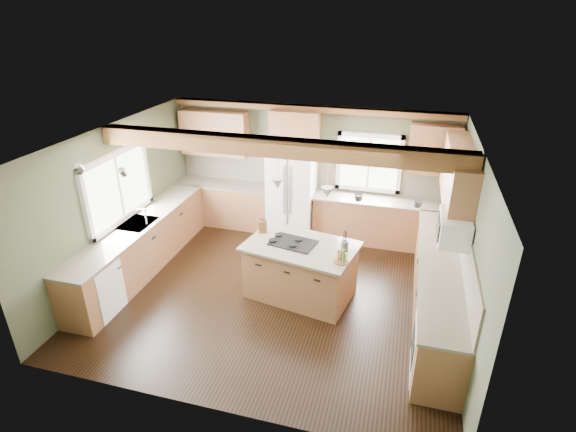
# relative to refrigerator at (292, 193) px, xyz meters

# --- Properties ---
(floor) EXTENTS (5.60, 5.60, 0.00)m
(floor) POSITION_rel_refrigerator_xyz_m (0.30, -2.12, -0.90)
(floor) COLOR black
(floor) RESTS_ON ground
(ceiling) EXTENTS (5.60, 5.60, 0.00)m
(ceiling) POSITION_rel_refrigerator_xyz_m (0.30, -2.12, 1.70)
(ceiling) COLOR silver
(ceiling) RESTS_ON wall_back
(wall_back) EXTENTS (5.60, 0.00, 5.60)m
(wall_back) POSITION_rel_refrigerator_xyz_m (0.30, 0.38, 0.40)
(wall_back) COLOR #4A523A
(wall_back) RESTS_ON ground
(wall_left) EXTENTS (0.00, 5.00, 5.00)m
(wall_left) POSITION_rel_refrigerator_xyz_m (-2.50, -2.12, 0.40)
(wall_left) COLOR #4A523A
(wall_left) RESTS_ON ground
(wall_right) EXTENTS (0.00, 5.00, 5.00)m
(wall_right) POSITION_rel_refrigerator_xyz_m (3.10, -2.12, 0.40)
(wall_right) COLOR #4A523A
(wall_right) RESTS_ON ground
(ceiling_beam) EXTENTS (5.55, 0.26, 0.26)m
(ceiling_beam) POSITION_rel_refrigerator_xyz_m (0.30, -2.09, 1.57)
(ceiling_beam) COLOR #543118
(ceiling_beam) RESTS_ON ceiling
(soffit_trim) EXTENTS (5.55, 0.20, 0.10)m
(soffit_trim) POSITION_rel_refrigerator_xyz_m (0.30, 0.28, 1.64)
(soffit_trim) COLOR #543118
(soffit_trim) RESTS_ON ceiling
(backsplash_back) EXTENTS (5.58, 0.03, 0.58)m
(backsplash_back) POSITION_rel_refrigerator_xyz_m (0.30, 0.36, 0.31)
(backsplash_back) COLOR brown
(backsplash_back) RESTS_ON wall_back
(backsplash_right) EXTENTS (0.03, 3.70, 0.58)m
(backsplash_right) POSITION_rel_refrigerator_xyz_m (3.08, -2.07, 0.31)
(backsplash_right) COLOR brown
(backsplash_right) RESTS_ON wall_right
(base_cab_back_left) EXTENTS (2.02, 0.60, 0.88)m
(base_cab_back_left) POSITION_rel_refrigerator_xyz_m (-1.49, 0.08, -0.46)
(base_cab_back_left) COLOR brown
(base_cab_back_left) RESTS_ON floor
(counter_back_left) EXTENTS (2.06, 0.64, 0.04)m
(counter_back_left) POSITION_rel_refrigerator_xyz_m (-1.49, 0.08, 0.00)
(counter_back_left) COLOR #4E4739
(counter_back_left) RESTS_ON base_cab_back_left
(base_cab_back_right) EXTENTS (2.62, 0.60, 0.88)m
(base_cab_back_right) POSITION_rel_refrigerator_xyz_m (1.79, 0.08, -0.46)
(base_cab_back_right) COLOR brown
(base_cab_back_right) RESTS_ON floor
(counter_back_right) EXTENTS (2.66, 0.64, 0.04)m
(counter_back_right) POSITION_rel_refrigerator_xyz_m (1.79, 0.08, 0.00)
(counter_back_right) COLOR #4E4739
(counter_back_right) RESTS_ON base_cab_back_right
(base_cab_left) EXTENTS (0.60, 3.70, 0.88)m
(base_cab_left) POSITION_rel_refrigerator_xyz_m (-2.20, -2.07, -0.46)
(base_cab_left) COLOR brown
(base_cab_left) RESTS_ON floor
(counter_left) EXTENTS (0.64, 3.74, 0.04)m
(counter_left) POSITION_rel_refrigerator_xyz_m (-2.20, -2.07, 0.00)
(counter_left) COLOR #4E4739
(counter_left) RESTS_ON base_cab_left
(base_cab_right) EXTENTS (0.60, 3.70, 0.88)m
(base_cab_right) POSITION_rel_refrigerator_xyz_m (2.80, -2.07, -0.46)
(base_cab_right) COLOR brown
(base_cab_right) RESTS_ON floor
(counter_right) EXTENTS (0.64, 3.74, 0.04)m
(counter_right) POSITION_rel_refrigerator_xyz_m (2.80, -2.07, 0.00)
(counter_right) COLOR #4E4739
(counter_right) RESTS_ON base_cab_right
(upper_cab_back_left) EXTENTS (1.40, 0.35, 0.90)m
(upper_cab_back_left) POSITION_rel_refrigerator_xyz_m (-1.69, 0.21, 1.05)
(upper_cab_back_left) COLOR brown
(upper_cab_back_left) RESTS_ON wall_back
(upper_cab_over_fridge) EXTENTS (0.96, 0.35, 0.70)m
(upper_cab_over_fridge) POSITION_rel_refrigerator_xyz_m (-0.00, 0.21, 1.25)
(upper_cab_over_fridge) COLOR brown
(upper_cab_over_fridge) RESTS_ON wall_back
(upper_cab_right) EXTENTS (0.35, 2.20, 0.90)m
(upper_cab_right) POSITION_rel_refrigerator_xyz_m (2.92, -1.22, 1.05)
(upper_cab_right) COLOR brown
(upper_cab_right) RESTS_ON wall_right
(upper_cab_back_corner) EXTENTS (0.90, 0.35, 0.90)m
(upper_cab_back_corner) POSITION_rel_refrigerator_xyz_m (2.60, 0.21, 1.05)
(upper_cab_back_corner) COLOR brown
(upper_cab_back_corner) RESTS_ON wall_back
(window_left) EXTENTS (0.04, 1.60, 1.05)m
(window_left) POSITION_rel_refrigerator_xyz_m (-2.48, -2.07, 0.65)
(window_left) COLOR white
(window_left) RESTS_ON wall_left
(window_back) EXTENTS (1.10, 0.04, 1.00)m
(window_back) POSITION_rel_refrigerator_xyz_m (1.45, 0.36, 0.65)
(window_back) COLOR white
(window_back) RESTS_ON wall_back
(sink) EXTENTS (0.50, 0.65, 0.03)m
(sink) POSITION_rel_refrigerator_xyz_m (-2.20, -2.07, 0.01)
(sink) COLOR #262628
(sink) RESTS_ON counter_left
(faucet) EXTENTS (0.02, 0.02, 0.28)m
(faucet) POSITION_rel_refrigerator_xyz_m (-2.02, -2.07, 0.15)
(faucet) COLOR #B2B2B7
(faucet) RESTS_ON sink
(dishwasher) EXTENTS (0.60, 0.60, 0.84)m
(dishwasher) POSITION_rel_refrigerator_xyz_m (-2.19, -3.37, -0.47)
(dishwasher) COLOR white
(dishwasher) RESTS_ON floor
(oven) EXTENTS (0.60, 0.72, 0.84)m
(oven) POSITION_rel_refrigerator_xyz_m (2.79, -3.37, -0.47)
(oven) COLOR white
(oven) RESTS_ON floor
(microwave) EXTENTS (0.40, 0.70, 0.38)m
(microwave) POSITION_rel_refrigerator_xyz_m (2.88, -2.17, 0.65)
(microwave) COLOR white
(microwave) RESTS_ON wall_right
(pendant_left) EXTENTS (0.18, 0.18, 0.16)m
(pendant_left) POSITION_rel_refrigerator_xyz_m (0.31, -2.01, 0.98)
(pendant_left) COLOR #B2B2B7
(pendant_left) RESTS_ON ceiling
(pendant_right) EXTENTS (0.18, 0.18, 0.16)m
(pendant_right) POSITION_rel_refrigerator_xyz_m (1.09, -2.16, 0.98)
(pendant_right) COLOR #B2B2B7
(pendant_right) RESTS_ON ceiling
(refrigerator) EXTENTS (0.90, 0.74, 1.80)m
(refrigerator) POSITION_rel_refrigerator_xyz_m (0.00, 0.00, 0.00)
(refrigerator) COLOR white
(refrigerator) RESTS_ON floor
(island) EXTENTS (1.76, 1.26, 0.88)m
(island) POSITION_rel_refrigerator_xyz_m (0.70, -2.09, -0.46)
(island) COLOR olive
(island) RESTS_ON floor
(island_top) EXTENTS (1.88, 1.39, 0.04)m
(island_top) POSITION_rel_refrigerator_xyz_m (0.70, -2.09, 0.00)
(island_top) COLOR #4E4739
(island_top) RESTS_ON island
(cooktop) EXTENTS (0.77, 0.59, 0.02)m
(cooktop) POSITION_rel_refrigerator_xyz_m (0.57, -2.06, 0.03)
(cooktop) COLOR black
(cooktop) RESTS_ON island_top
(knife_block) EXTENTS (0.13, 0.11, 0.20)m
(knife_block) POSITION_rel_refrigerator_xyz_m (-0.00, -1.83, 0.12)
(knife_block) COLOR brown
(knife_block) RESTS_ON island_top
(utensil_crock) EXTENTS (0.13, 0.13, 0.15)m
(utensil_crock) POSITION_rel_refrigerator_xyz_m (1.38, -2.07, 0.10)
(utensil_crock) COLOR #3D3530
(utensil_crock) RESTS_ON island_top
(bottle_tray) EXTENTS (0.25, 0.25, 0.21)m
(bottle_tray) POSITION_rel_refrigerator_xyz_m (1.39, -2.42, 0.12)
(bottle_tray) COLOR brown
(bottle_tray) RESTS_ON island_top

